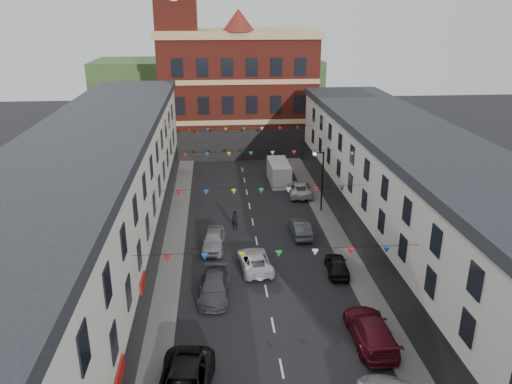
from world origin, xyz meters
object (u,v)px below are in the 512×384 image
object	(u,v)px
street_lamp	(320,173)
car_left_e	(214,240)
car_right_d	(337,265)
moving_car	(255,261)
white_van	(279,172)
car_left_d	(214,287)
car_right_f	(300,188)
pedestrian	(235,220)
car_right_c	(371,330)
car_right_e	(300,228)

from	to	relation	value
street_lamp	car_left_e	distance (m)	12.74
car_right_d	moving_car	distance (m)	6.15
car_left_e	moving_car	xyz separation A→B (m)	(3.06, -3.69, -0.10)
car_left_e	moving_car	distance (m)	4.79
street_lamp	moving_car	distance (m)	13.25
white_van	car_left_d	bearing A→B (deg)	-108.36
car_right_f	pedestrian	distance (m)	10.94
car_left_e	car_right_c	xyz separation A→B (m)	(9.10, -13.08, 0.04)
car_left_d	pedestrian	world-z (taller)	pedestrian
car_right_d	moving_car	xyz separation A→B (m)	(-6.04, 1.17, 0.02)
car_right_d	car_right_e	bearing A→B (deg)	-71.21
street_lamp	car_right_f	xyz separation A→B (m)	(-1.05, 4.76, -3.20)
car_right_e	moving_car	world-z (taller)	car_right_e
car_left_d	car_right_f	xyz separation A→B (m)	(9.10, 19.08, 0.00)
car_left_e	white_van	distance (m)	17.53
car_right_e	white_van	size ratio (longest dim) A/B	0.77
car_right_d	car_right_e	xyz separation A→B (m)	(-1.63, 6.68, 0.05)
pedestrian	moving_car	bearing A→B (deg)	-60.22
street_lamp	car_left_d	xyz separation A→B (m)	(-10.15, -14.32, -3.20)
car_right_c	car_right_d	world-z (taller)	car_right_c
car_right_d	car_right_f	xyz separation A→B (m)	(0.00, 16.65, 0.06)
moving_car	car_right_c	bearing A→B (deg)	116.65
car_left_d	pedestrian	size ratio (longest dim) A/B	2.77
car_right_d	pedestrian	bearing A→B (deg)	-44.36
car_left_d	moving_car	size ratio (longest dim) A/B	1.02
car_left_d	car_right_d	world-z (taller)	car_left_d
car_right_f	car_left_d	bearing A→B (deg)	68.61
car_right_e	pedestrian	distance (m)	5.82
car_right_e	car_left_e	bearing A→B (deg)	13.01
street_lamp	moving_car	size ratio (longest dim) A/B	1.26
car_left_e	car_left_d	bearing A→B (deg)	-85.26
moving_car	pedestrian	world-z (taller)	pedestrian
car_right_f	white_van	world-z (taller)	white_van
street_lamp	car_right_f	bearing A→B (deg)	102.45
street_lamp	moving_car	world-z (taller)	street_lamp
car_right_d	car_right_f	world-z (taller)	car_right_f
car_left_d	car_right_c	xyz separation A→B (m)	(9.10, -5.79, 0.10)
car_left_d	car_right_c	distance (m)	10.79
car_right_d	moving_car	world-z (taller)	moving_car
car_right_c	street_lamp	bearing A→B (deg)	-92.63
car_right_d	car_left_d	bearing A→B (deg)	20.07
moving_car	pedestrian	xyz separation A→B (m)	(-1.15, 7.23, 0.21)
car_left_e	car_right_f	distance (m)	14.89
street_lamp	car_left_e	xyz separation A→B (m)	(-10.15, -7.03, -3.15)
street_lamp	moving_car	xyz separation A→B (m)	(-7.09, -10.72, -3.24)
car_right_d	car_right_e	distance (m)	6.88
car_left_e	car_right_f	bearing A→B (deg)	57.07
moving_car	car_right_e	bearing A→B (deg)	-134.78
car_right_f	moving_car	xyz separation A→B (m)	(-6.04, -15.47, -0.04)
street_lamp	car_right_c	distance (m)	20.38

